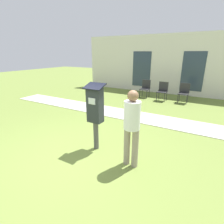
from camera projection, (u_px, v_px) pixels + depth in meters
name	position (u px, v px, depth m)	size (l,w,h in m)	color
ground_plane	(81.00, 154.00, 4.03)	(40.00, 40.00, 0.00)	olive
sidewalk	(133.00, 116.00, 6.48)	(12.00, 1.10, 0.02)	beige
building_facade	(166.00, 65.00, 9.69)	(10.00, 0.26, 3.20)	silver
parking_meter	(95.00, 109.00, 3.96)	(0.44, 0.31, 1.59)	#4C4C4C
person_standing	(132.00, 123.00, 3.36)	(0.32, 0.32, 1.58)	gray
outdoor_chair_left	(145.00, 87.00, 9.08)	(0.44, 0.44, 0.90)	#262628
outdoor_chair_middle	(163.00, 90.00, 8.42)	(0.44, 0.44, 0.90)	#262628
outdoor_chair_right	(184.00, 91.00, 8.06)	(0.44, 0.44, 0.90)	#262628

